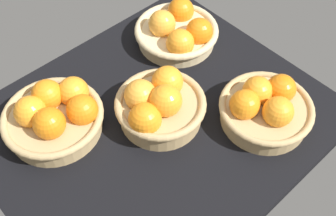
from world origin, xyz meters
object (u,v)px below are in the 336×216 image
(basket_near_right, at_px, (55,115))
(basket_near_left, at_px, (178,31))
(basket_center, at_px, (158,105))
(basket_far_left, at_px, (265,108))

(basket_near_right, distance_m, basket_near_left, 0.44)
(basket_center, relative_size, basket_near_left, 0.93)
(basket_center, distance_m, basket_near_left, 0.29)
(basket_near_left, bearing_deg, basket_far_left, 83.81)
(basket_far_left, bearing_deg, basket_center, -43.23)
(basket_center, bearing_deg, basket_far_left, 136.77)
(basket_near_right, xyz_separation_m, basket_near_left, (-0.44, -0.02, -0.01))
(basket_near_right, distance_m, basket_center, 0.26)
(basket_center, xyz_separation_m, basket_near_left, (-0.23, -0.18, -0.01))
(basket_near_right, xyz_separation_m, basket_far_left, (-0.40, 0.34, -0.00))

